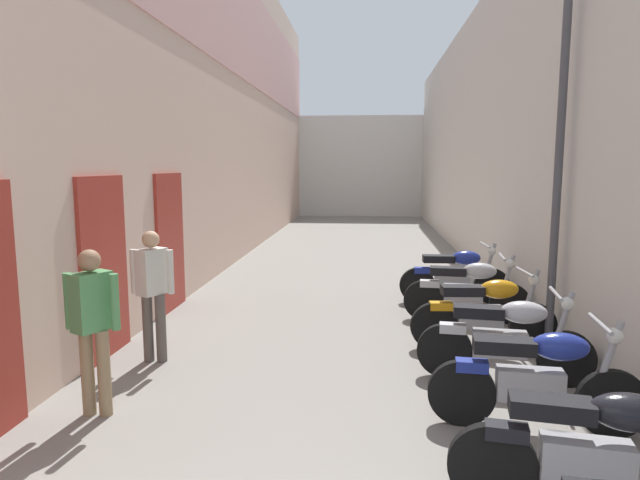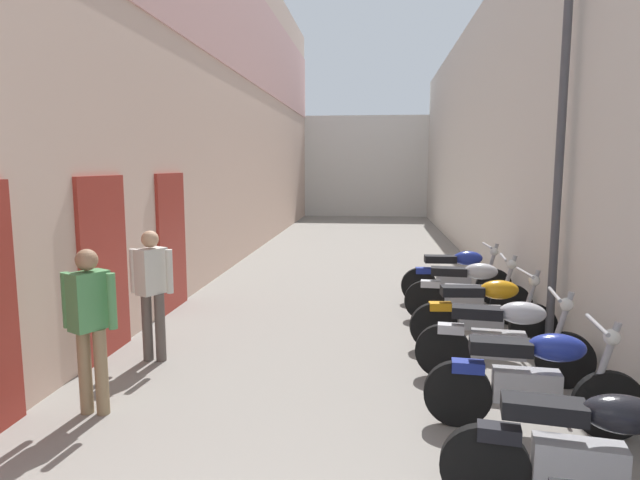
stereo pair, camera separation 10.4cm
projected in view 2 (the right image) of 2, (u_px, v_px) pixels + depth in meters
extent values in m
plane|color=gray|center=(351.00, 281.00, 11.01)|extent=(40.48, 40.48, 0.00)
cube|color=beige|center=(228.00, 94.00, 12.74)|extent=(0.40, 24.48, 7.99)
cube|color=#9E2D23|center=(104.00, 267.00, 6.57)|extent=(0.06, 1.10, 2.20)
cube|color=#9E2D23|center=(172.00, 242.00, 8.74)|extent=(0.06, 1.10, 2.20)
cube|color=#DBA39E|center=(235.00, 15.00, 12.48)|extent=(0.04, 24.48, 2.56)
cube|color=beige|center=(489.00, 136.00, 12.27)|extent=(0.40, 24.48, 5.97)
cube|color=silver|center=(366.00, 166.00, 25.72)|extent=(8.61, 2.00, 4.57)
cylinder|color=black|center=(485.00, 467.00, 3.66)|extent=(0.61, 0.18, 0.60)
cube|color=#9E9EA3|center=(579.00, 463.00, 3.50)|extent=(0.58, 0.29, 0.28)
ellipsoid|color=black|center=(622.00, 414.00, 3.39)|extent=(0.52, 0.33, 0.24)
cube|color=black|center=(543.00, 409.00, 3.51)|extent=(0.55, 0.30, 0.12)
cube|color=black|center=(499.00, 433.00, 3.61)|extent=(0.30, 0.18, 0.10)
cylinder|color=black|center=(609.00, 406.00, 4.61)|extent=(0.60, 0.14, 0.60)
cylinder|color=black|center=(458.00, 394.00, 4.85)|extent=(0.60, 0.14, 0.60)
cube|color=#9E9EA3|center=(526.00, 386.00, 4.72)|extent=(0.58, 0.25, 0.28)
ellipsoid|color=navy|center=(557.00, 348.00, 4.63)|extent=(0.50, 0.30, 0.24)
cube|color=black|center=(500.00, 346.00, 4.72)|extent=(0.54, 0.27, 0.12)
cylinder|color=#9E9EA3|center=(603.00, 365.00, 4.57)|extent=(0.25, 0.08, 0.77)
cylinder|color=#9E9EA3|center=(597.00, 325.00, 4.54)|extent=(0.09, 0.58, 0.04)
sphere|color=silver|center=(612.00, 337.00, 4.53)|extent=(0.14, 0.14, 0.14)
cube|color=navy|center=(468.00, 366.00, 4.80)|extent=(0.29, 0.17, 0.10)
cylinder|color=black|center=(565.00, 360.00, 5.68)|extent=(0.61, 0.16, 0.60)
cylinder|color=black|center=(443.00, 351.00, 5.96)|extent=(0.61, 0.16, 0.60)
cube|color=#9E9EA3|center=(498.00, 344.00, 5.81)|extent=(0.58, 0.27, 0.28)
ellipsoid|color=#B7B7BC|center=(522.00, 313.00, 5.71)|extent=(0.51, 0.32, 0.24)
cube|color=black|center=(477.00, 312.00, 5.82)|extent=(0.54, 0.28, 0.12)
cylinder|color=#9E9EA3|center=(560.00, 327.00, 5.65)|extent=(0.25, 0.09, 0.77)
cylinder|color=#9E9EA3|center=(555.00, 294.00, 5.61)|extent=(0.11, 0.58, 0.04)
sphere|color=silver|center=(566.00, 304.00, 5.60)|extent=(0.14, 0.14, 0.14)
cube|color=#B7B7BC|center=(451.00, 329.00, 5.91)|extent=(0.30, 0.17, 0.10)
cylinder|color=black|center=(533.00, 327.00, 6.84)|extent=(0.60, 0.12, 0.60)
cylinder|color=black|center=(433.00, 326.00, 6.88)|extent=(0.60, 0.12, 0.60)
cube|color=#9E9EA3|center=(480.00, 317.00, 6.84)|extent=(0.57, 0.24, 0.28)
ellipsoid|color=orange|center=(499.00, 290.00, 6.79)|extent=(0.50, 0.29, 0.24)
cube|color=black|center=(462.00, 291.00, 6.81)|extent=(0.53, 0.26, 0.12)
cylinder|color=#9E9EA3|center=(529.00, 300.00, 6.79)|extent=(0.25, 0.08, 0.77)
cylinder|color=#9E9EA3|center=(525.00, 273.00, 6.75)|extent=(0.08, 0.58, 0.04)
sphere|color=silver|center=(534.00, 281.00, 6.76)|extent=(0.14, 0.14, 0.14)
cube|color=orange|center=(440.00, 306.00, 6.84)|extent=(0.29, 0.16, 0.10)
cylinder|color=black|center=(511.00, 305.00, 7.95)|extent=(0.60, 0.14, 0.60)
cylinder|color=black|center=(424.00, 300.00, 8.19)|extent=(0.60, 0.14, 0.60)
cube|color=#9E9EA3|center=(464.00, 294.00, 8.06)|extent=(0.58, 0.25, 0.28)
ellipsoid|color=#B7B7BC|center=(481.00, 271.00, 7.97)|extent=(0.50, 0.31, 0.24)
cube|color=black|center=(449.00, 271.00, 8.06)|extent=(0.54, 0.27, 0.12)
cylinder|color=#9E9EA3|center=(507.00, 281.00, 7.91)|extent=(0.25, 0.08, 0.77)
cylinder|color=#9E9EA3|center=(503.00, 257.00, 7.88)|extent=(0.09, 0.58, 0.04)
sphere|color=silver|center=(512.00, 264.00, 7.87)|extent=(0.14, 0.14, 0.14)
cube|color=#B7B7BC|center=(430.00, 284.00, 8.14)|extent=(0.29, 0.17, 0.10)
cylinder|color=black|center=(494.00, 287.00, 9.13)|extent=(0.60, 0.10, 0.60)
cylinder|color=black|center=(419.00, 285.00, 9.22)|extent=(0.60, 0.10, 0.60)
cube|color=#9E9EA3|center=(453.00, 279.00, 9.16)|extent=(0.57, 0.22, 0.28)
ellipsoid|color=navy|center=(468.00, 258.00, 9.10)|extent=(0.49, 0.28, 0.24)
cube|color=black|center=(440.00, 259.00, 9.13)|extent=(0.53, 0.24, 0.12)
cylinder|color=#9E9EA3|center=(490.00, 266.00, 9.09)|extent=(0.25, 0.07, 0.77)
cylinder|color=#9E9EA3|center=(487.00, 245.00, 9.05)|extent=(0.06, 0.58, 0.04)
sphere|color=silver|center=(494.00, 251.00, 9.05)|extent=(0.14, 0.14, 0.14)
cube|color=navy|center=(424.00, 271.00, 9.18)|extent=(0.28, 0.15, 0.10)
cylinder|color=#8C7251|center=(85.00, 371.00, 5.08)|extent=(0.12, 0.12, 0.82)
cylinder|color=#8C7251|center=(101.00, 372.00, 5.07)|extent=(0.12, 0.12, 0.82)
cube|color=#4C8C51|center=(89.00, 301.00, 4.98)|extent=(0.34, 0.39, 0.54)
sphere|color=#997051|center=(87.00, 260.00, 4.93)|extent=(0.20, 0.20, 0.20)
cylinder|color=#4C8C51|center=(66.00, 300.00, 5.00)|extent=(0.08, 0.08, 0.52)
cylinder|color=#4C8C51|center=(112.00, 301.00, 4.96)|extent=(0.08, 0.08, 0.52)
cylinder|color=#564C47|center=(147.00, 327.00, 6.48)|extent=(0.12, 0.12, 0.82)
cylinder|color=#564C47|center=(160.00, 327.00, 6.46)|extent=(0.12, 0.12, 0.82)
cube|color=beige|center=(151.00, 271.00, 6.38)|extent=(0.34, 0.39, 0.54)
sphere|color=tan|center=(150.00, 239.00, 6.33)|extent=(0.20, 0.20, 0.20)
cylinder|color=beige|center=(133.00, 271.00, 6.40)|extent=(0.08, 0.08, 0.52)
cylinder|color=beige|center=(169.00, 271.00, 6.36)|extent=(0.08, 0.08, 0.52)
cylinder|color=#47474C|center=(560.00, 145.00, 6.45)|extent=(0.10, 0.10, 5.13)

